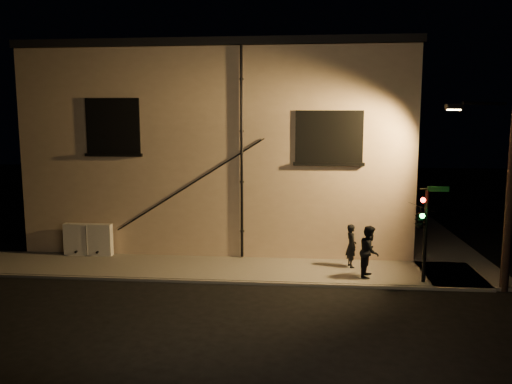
# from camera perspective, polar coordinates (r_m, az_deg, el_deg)

# --- Properties ---
(ground) EXTENTS (90.00, 90.00, 0.00)m
(ground) POSITION_cam_1_polar(r_m,az_deg,el_deg) (17.49, 3.19, -10.55)
(ground) COLOR black
(sidewalk) EXTENTS (21.00, 16.00, 0.12)m
(sidewalk) POSITION_cam_1_polar(r_m,az_deg,el_deg) (21.68, 6.89, -6.74)
(sidewalk) COLOR slate
(sidewalk) RESTS_ON ground
(building) EXTENTS (16.20, 12.23, 8.80)m
(building) POSITION_cam_1_polar(r_m,az_deg,el_deg) (25.83, -2.66, 5.46)
(building) COLOR beige
(building) RESTS_ON ground
(utility_cabinet) EXTENTS (1.99, 0.34, 1.31)m
(utility_cabinet) POSITION_cam_1_polar(r_m,az_deg,el_deg) (21.68, -18.62, -5.16)
(utility_cabinet) COLOR white
(utility_cabinet) RESTS_ON sidewalk
(pedestrian_a) EXTENTS (0.52, 0.67, 1.64)m
(pedestrian_a) POSITION_cam_1_polar(r_m,az_deg,el_deg) (19.22, 10.83, -6.05)
(pedestrian_a) COLOR black
(pedestrian_a) RESTS_ON sidewalk
(pedestrian_b) EXTENTS (0.92, 1.05, 1.83)m
(pedestrian_b) POSITION_cam_1_polar(r_m,az_deg,el_deg) (18.17, 12.85, -6.62)
(pedestrian_b) COLOR black
(pedestrian_b) RESTS_ON sidewalk
(traffic_signal) EXTENTS (1.34, 1.95, 3.31)m
(traffic_signal) POSITION_cam_1_polar(r_m,az_deg,el_deg) (17.64, 18.32, -2.92)
(traffic_signal) COLOR black
(traffic_signal) RESTS_ON sidewalk
(streetlamp_pole) EXTENTS (2.01, 1.38, 6.63)m
(streetlamp_pole) POSITION_cam_1_polar(r_m,az_deg,el_deg) (18.10, 26.71, 0.81)
(streetlamp_pole) COLOR black
(streetlamp_pole) RESTS_ON ground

